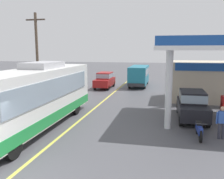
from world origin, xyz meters
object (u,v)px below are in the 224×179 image
object	(u,v)px
car_at_pump	(192,104)
minibus_opposing_lane	(139,74)
motorcycle_parked_forecourt	(199,129)
pedestrian_by_shop	(196,105)
car_trailing_behind_bus	(105,79)
pedestrian_near_pump	(222,121)
coach_bus_main	(36,98)

from	to	relation	value
car_at_pump	minibus_opposing_lane	size ratio (longest dim) A/B	0.69
minibus_opposing_lane	motorcycle_parked_forecourt	distance (m)	17.98
minibus_opposing_lane	motorcycle_parked_forecourt	size ratio (longest dim) A/B	3.41
pedestrian_by_shop	car_trailing_behind_bus	world-z (taller)	car_trailing_behind_bus
motorcycle_parked_forecourt	pedestrian_near_pump	xyz separation A→B (m)	(1.05, 0.08, 0.49)
car_at_pump	motorcycle_parked_forecourt	size ratio (longest dim) A/B	2.33
pedestrian_near_pump	car_trailing_behind_bus	xyz separation A→B (m)	(-9.61, 14.77, 0.08)
minibus_opposing_lane	pedestrian_by_shop	xyz separation A→B (m)	(5.08, -13.79, -0.54)
minibus_opposing_lane	pedestrian_near_pump	bearing A→B (deg)	-71.07
minibus_opposing_lane	pedestrian_near_pump	xyz separation A→B (m)	(5.90, -17.20, -0.54)
coach_bus_main	car_at_pump	world-z (taller)	coach_bus_main
motorcycle_parked_forecourt	pedestrian_by_shop	bearing A→B (deg)	86.23
pedestrian_by_shop	car_trailing_behind_bus	bearing A→B (deg)	127.76
car_trailing_behind_bus	car_at_pump	bearing A→B (deg)	-53.12
coach_bus_main	pedestrian_by_shop	bearing A→B (deg)	22.49
car_at_pump	pedestrian_by_shop	size ratio (longest dim) A/B	2.53
coach_bus_main	pedestrian_by_shop	distance (m)	9.81
pedestrian_by_shop	minibus_opposing_lane	bearing A→B (deg)	110.24
motorcycle_parked_forecourt	car_trailing_behind_bus	size ratio (longest dim) A/B	0.43
minibus_opposing_lane	pedestrian_by_shop	bearing A→B (deg)	-69.76
minibus_opposing_lane	pedestrian_near_pump	distance (m)	18.19
motorcycle_parked_forecourt	car_trailing_behind_bus	bearing A→B (deg)	119.97
coach_bus_main	car_at_pump	xyz separation A→B (m)	(8.79, 3.69, -0.71)
pedestrian_near_pump	pedestrian_by_shop	distance (m)	3.51
car_at_pump	car_trailing_behind_bus	distance (m)	14.25
coach_bus_main	pedestrian_near_pump	xyz separation A→B (m)	(9.85, 0.32, -0.79)
coach_bus_main	pedestrian_by_shop	xyz separation A→B (m)	(9.03, 3.74, -0.79)
car_at_pump	motorcycle_parked_forecourt	world-z (taller)	car_at_pump
coach_bus_main	car_at_pump	distance (m)	9.56
coach_bus_main	pedestrian_near_pump	distance (m)	9.89
coach_bus_main	minibus_opposing_lane	distance (m)	17.97
coach_bus_main	car_at_pump	bearing A→B (deg)	22.79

